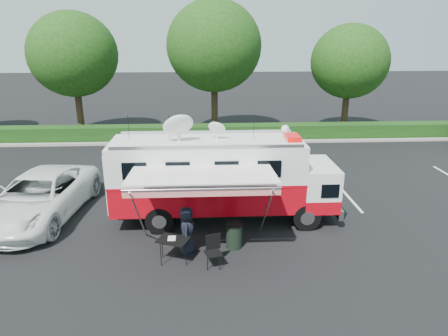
% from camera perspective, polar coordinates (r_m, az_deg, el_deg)
% --- Properties ---
extents(ground_plane, '(120.00, 120.00, 0.00)m').
position_cam_1_polar(ground_plane, '(15.44, 0.10, -7.29)').
color(ground_plane, black).
rests_on(ground_plane, ground).
extents(back_border, '(60.00, 6.14, 8.87)m').
position_cam_1_polar(back_border, '(26.87, 1.12, 15.00)').
color(back_border, '#9E998E').
rests_on(back_border, ground_plane).
extents(stall_lines, '(24.12, 5.50, 0.01)m').
position_cam_1_polar(stall_lines, '(18.16, -1.98, -3.15)').
color(stall_lines, silver).
rests_on(stall_lines, ground_plane).
extents(command_truck, '(8.32, 2.29, 4.00)m').
position_cam_1_polar(command_truck, '(14.76, -0.18, -1.33)').
color(command_truck, black).
rests_on(command_truck, ground_plane).
extents(awning, '(4.54, 2.37, 2.75)m').
position_cam_1_polar(awning, '(12.22, -3.14, -1.46)').
color(awning, white).
rests_on(awning, ground_plane).
extents(white_suv, '(3.51, 6.42, 1.71)m').
position_cam_1_polar(white_suv, '(17.13, -24.49, -6.36)').
color(white_suv, white).
rests_on(white_suv, ground_plane).
extents(person, '(0.57, 0.83, 1.63)m').
position_cam_1_polar(person, '(13.28, -5.20, -12.04)').
color(person, black).
rests_on(person, ground_plane).
extents(folding_table, '(1.10, 0.95, 0.79)m').
position_cam_1_polar(folding_table, '(12.55, -7.25, -10.23)').
color(folding_table, black).
rests_on(folding_table, ground_plane).
extents(folding_chair, '(0.58, 0.61, 0.99)m').
position_cam_1_polar(folding_chair, '(12.37, -1.55, -11.33)').
color(folding_chair, black).
rests_on(folding_chair, ground_plane).
extents(trash_bin, '(0.57, 0.57, 0.85)m').
position_cam_1_polar(trash_bin, '(13.38, 1.45, -9.60)').
color(trash_bin, black).
rests_on(trash_bin, ground_plane).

